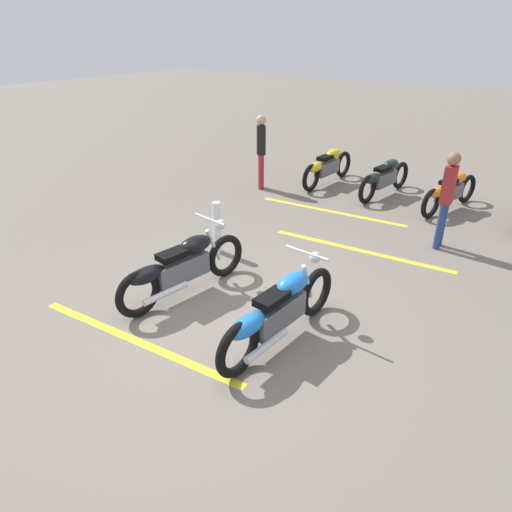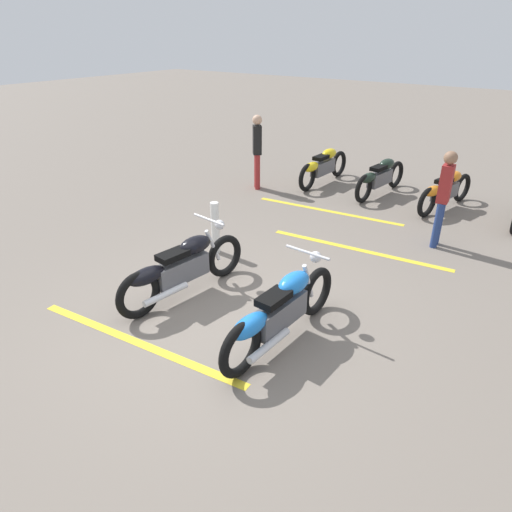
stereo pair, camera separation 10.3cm
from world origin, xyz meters
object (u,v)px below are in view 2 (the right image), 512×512
motorcycle_row_center (380,177)px  motorcycle_row_right (323,166)px  motorcycle_dark_foreground (181,268)px  motorcycle_row_left (445,190)px  motorcycle_bright_foreground (280,311)px  bystander_near_row (444,195)px  bystander_secondary (257,148)px  bollard_post (215,228)px

motorcycle_row_center → motorcycle_row_right: motorcycle_row_right is taller
motorcycle_dark_foreground → motorcycle_row_left: (5.77, -2.05, -0.04)m
motorcycle_bright_foreground → motorcycle_row_left: bearing=-0.1°
motorcycle_row_center → bystander_near_row: bearing=-129.9°
motorcycle_bright_foreground → bystander_secondary: size_ratio=1.30×
motorcycle_row_left → bollard_post: bollard_post is taller
bystander_secondary → bollard_post: (-3.28, -1.45, -0.51)m
motorcycle_row_left → bystander_secondary: 4.23m
motorcycle_row_center → motorcycle_row_left: bearing=-86.1°
motorcycle_row_right → bystander_secondary: bystander_secondary is taller
motorcycle_bright_foreground → motorcycle_dark_foreground: same height
motorcycle_row_left → bystander_secondary: bearing=118.9°
motorcycle_bright_foreground → motorcycle_dark_foreground: bearing=89.3°
motorcycle_dark_foreground → bystander_near_row: (3.84, -2.46, 0.48)m
motorcycle_row_left → bystander_near_row: bearing=-154.6°
motorcycle_row_right → bystander_near_row: bearing=-118.7°
bystander_near_row → bystander_secondary: (0.83, 4.45, 0.02)m
motorcycle_row_left → bystander_near_row: 2.04m
motorcycle_row_center → bystander_near_row: 2.79m
motorcycle_row_left → motorcycle_row_right: 2.93m
motorcycle_row_center → motorcycle_row_right: (0.01, 1.47, 0.01)m
motorcycle_row_left → motorcycle_row_right: (0.10, 2.93, 0.02)m
motorcycle_row_center → bystander_near_row: bystander_near_row is taller
bystander_secondary → bollard_post: bystander_secondary is taller
bystander_near_row → motorcycle_row_right: bearing=144.2°
bystander_near_row → motorcycle_row_left: bearing=97.3°
bystander_secondary → motorcycle_row_left: bearing=153.7°
motorcycle_row_center → bollard_post: bearing=173.0°
bystander_near_row → bystander_secondary: size_ratio=0.98×
bystander_near_row → bollard_post: size_ratio=1.87×
bollard_post → bystander_secondary: bearing=23.8°
motorcycle_dark_foreground → motorcycle_row_center: size_ratio=1.05×
motorcycle_bright_foreground → bollard_post: 2.73m
motorcycle_dark_foreground → bollard_post: motorcycle_dark_foreground is taller
motorcycle_row_right → bystander_secondary: size_ratio=1.27×
bollard_post → bystander_near_row: bearing=-50.8°
motorcycle_dark_foreground → motorcycle_row_left: bearing=-12.1°
motorcycle_dark_foreground → motorcycle_row_center: motorcycle_dark_foreground is taller
bystander_near_row → bystander_secondary: 4.53m
motorcycle_bright_foreground → bollard_post: (1.51, 2.27, -0.01)m
motorcycle_bright_foreground → bollard_post: bearing=59.5°
bollard_post → motorcycle_dark_foreground: bearing=-158.6°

